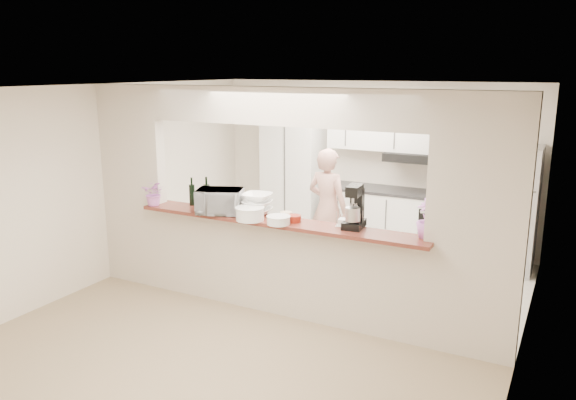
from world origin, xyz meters
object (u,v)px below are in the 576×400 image
Objects in this scene: toaster_oven at (220,201)px; stand_mixer at (355,208)px; person at (327,209)px; refrigerator at (507,209)px.

stand_mixer is at bearing -15.47° from toaster_oven.
stand_mixer is 1.90m from person.
stand_mixer is (-1.20, -2.58, 0.44)m from refrigerator.
refrigerator is 3.38× the size of toaster_oven.
toaster_oven is 1.56m from stand_mixer.
toaster_oven is 1.86m from person.
toaster_oven is (-2.75, -2.75, 0.38)m from refrigerator.
person is at bearing -154.83° from refrigerator.
person reaches higher than stand_mixer.
refrigerator is 2.41m from person.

